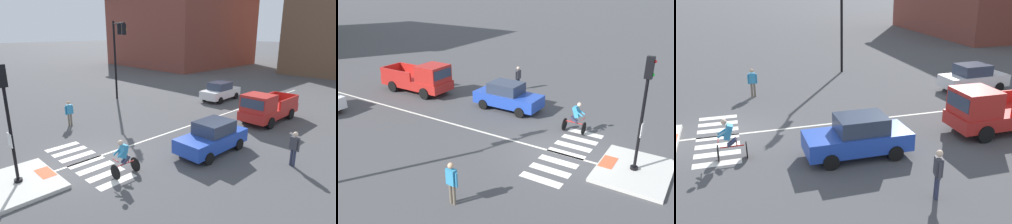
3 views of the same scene
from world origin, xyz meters
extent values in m
plane|color=#474749|center=(0.00, 0.00, 0.00)|extent=(300.00, 300.00, 0.00)
cube|color=silver|center=(-2.57, -0.27, 0.00)|extent=(0.44, 1.80, 0.01)
cube|color=silver|center=(-1.71, -0.27, 0.00)|extent=(0.44, 1.80, 0.01)
cube|color=silver|center=(-0.86, -0.27, 0.00)|extent=(0.44, 1.80, 0.01)
cube|color=silver|center=(0.00, -0.27, 0.00)|extent=(0.44, 1.80, 0.01)
cube|color=silver|center=(0.86, -0.27, 0.00)|extent=(0.44, 1.80, 0.01)
cube|color=silver|center=(1.71, -0.27, 0.00)|extent=(0.44, 1.80, 0.01)
cube|color=silver|center=(2.57, -0.27, 0.00)|extent=(0.44, 1.80, 0.01)
cube|color=silver|center=(-0.14, 10.00, 0.00)|extent=(0.14, 28.00, 0.01)
cylinder|color=black|center=(-10.04, 8.40, 3.42)|extent=(0.18, 0.18, 6.84)
cube|color=#2347B7|center=(3.43, 4.97, 0.65)|extent=(1.72, 4.11, 0.70)
cube|color=#2D384C|center=(3.44, 5.12, 1.32)|extent=(1.49, 1.91, 0.64)
cylinder|color=black|center=(4.26, 3.70, 0.30)|extent=(0.18, 0.60, 0.60)
cylinder|color=black|center=(2.60, 3.70, 0.30)|extent=(0.18, 0.60, 0.60)
cylinder|color=black|center=(4.27, 6.24, 0.30)|extent=(0.18, 0.60, 0.60)
cylinder|color=black|center=(2.61, 6.25, 0.30)|extent=(0.18, 0.60, 0.60)
cube|color=white|center=(-3.04, 14.75, 0.65)|extent=(1.87, 4.17, 0.70)
cube|color=#2D384C|center=(-3.04, 14.60, 1.32)|extent=(1.56, 1.96, 0.64)
cylinder|color=black|center=(-3.93, 15.98, 0.30)|extent=(0.21, 0.61, 0.60)
cylinder|color=black|center=(-2.26, 16.06, 0.30)|extent=(0.21, 0.61, 0.60)
cylinder|color=black|center=(-3.82, 13.44, 0.30)|extent=(0.21, 0.61, 0.60)
cylinder|color=black|center=(-2.16, 13.52, 0.30)|extent=(0.21, 0.61, 0.60)
cube|color=red|center=(2.94, 12.12, 0.68)|extent=(1.90, 5.10, 0.60)
cube|color=red|center=(2.93, 10.52, 1.53)|extent=(1.80, 1.70, 1.10)
cube|color=#2D384C|center=(2.93, 9.69, 1.61)|extent=(1.62, 0.08, 0.60)
cube|color=red|center=(2.05, 13.15, 1.28)|extent=(0.12, 2.81, 0.60)
cylinder|color=black|center=(3.85, 10.54, 0.38)|extent=(0.24, 0.76, 0.76)
cylinder|color=black|center=(2.02, 10.54, 0.38)|extent=(0.24, 0.76, 0.76)
cylinder|color=black|center=(2.38, -0.21, 0.33)|extent=(0.66, 0.04, 0.66)
cylinder|color=black|center=(2.37, 0.84, 0.33)|extent=(0.66, 0.04, 0.66)
cylinder|color=#B21E1E|center=(2.38, 0.32, 0.55)|extent=(0.05, 0.89, 0.05)
cylinder|color=#B21E1E|center=(2.38, 0.50, 0.73)|extent=(0.04, 0.04, 0.30)
cylinder|color=#B21E1E|center=(2.38, -0.16, 0.85)|extent=(0.44, 0.04, 0.04)
cylinder|color=#2D334C|center=(2.46, 0.34, 0.73)|extent=(0.12, 0.40, 0.33)
cylinder|color=#2D334C|center=(2.30, 0.34, 0.73)|extent=(0.12, 0.40, 0.33)
cube|color=#338CBF|center=(2.38, 0.24, 1.16)|extent=(0.34, 0.38, 0.60)
sphere|color=beige|center=(2.38, 0.12, 1.57)|extent=(0.22, 0.22, 0.22)
cylinder|color=#338CBF|center=(2.54, 0.06, 1.16)|extent=(0.08, 0.46, 0.31)
cylinder|color=#338CBF|center=(2.22, 0.06, 1.16)|extent=(0.08, 0.46, 0.31)
cylinder|color=#6B6051|center=(-5.62, 1.77, 0.41)|extent=(0.12, 0.12, 0.82)
cylinder|color=#6B6051|center=(-5.63, 1.61, 0.41)|extent=(0.12, 0.12, 0.82)
cube|color=#338CBF|center=(-5.63, 1.69, 1.12)|extent=(0.24, 0.37, 0.60)
cylinder|color=#338CBF|center=(-5.62, 1.92, 1.07)|extent=(0.09, 0.09, 0.56)
cylinder|color=#338CBF|center=(-5.64, 1.46, 1.07)|extent=(0.09, 0.09, 0.56)
sphere|color=tan|center=(-5.63, 1.69, 1.56)|extent=(0.22, 0.22, 0.22)
cylinder|color=#2D334C|center=(6.95, 6.40, 0.41)|extent=(0.12, 0.12, 0.82)
cylinder|color=#2D334C|center=(7.10, 6.36, 0.41)|extent=(0.12, 0.12, 0.82)
cube|color=#3F3F47|center=(7.03, 6.38, 1.12)|extent=(0.41, 0.31, 0.60)
cylinder|color=#3F3F47|center=(6.81, 6.45, 1.07)|extent=(0.09, 0.09, 0.56)
cylinder|color=#3F3F47|center=(7.25, 6.31, 1.07)|extent=(0.09, 0.09, 0.56)
sphere|color=beige|center=(7.03, 6.38, 1.56)|extent=(0.22, 0.22, 0.22)
camera|label=1|loc=(11.65, -6.16, 6.05)|focal=30.53mm
camera|label=2|loc=(-13.44, -5.44, 7.70)|focal=37.28mm
camera|label=3|loc=(16.06, 0.56, 6.61)|focal=40.33mm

